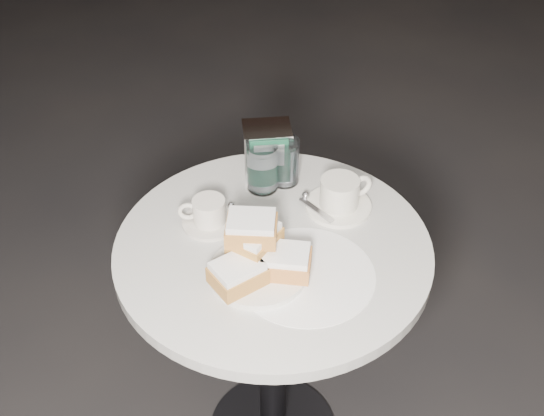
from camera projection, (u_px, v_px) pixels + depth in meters
The scene contains 8 objects.
cafe_table at pixel (273, 305), 1.62m from camera, with size 0.70×0.70×0.74m.
sugar_spill at pixel (305, 274), 1.42m from camera, with size 0.29×0.29×0.00m, color white.
beignet_plate at pixel (258, 256), 1.39m from camera, with size 0.24×0.24×0.13m.
coffee_cup_left at pixel (209, 214), 1.53m from camera, with size 0.14×0.13×0.07m.
coffee_cup_right at pixel (340, 196), 1.57m from camera, with size 0.20×0.20×0.08m.
water_glass_left at pixel (262, 168), 1.61m from camera, with size 0.10×0.10×0.12m.
water_glass_right at pixel (284, 162), 1.64m from camera, with size 0.08×0.08×0.12m.
napkin_dispenser at pixel (267, 151), 1.65m from camera, with size 0.11×0.10×0.13m.
Camera 1 is at (-0.12, -1.10, 1.76)m, focal length 45.00 mm.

